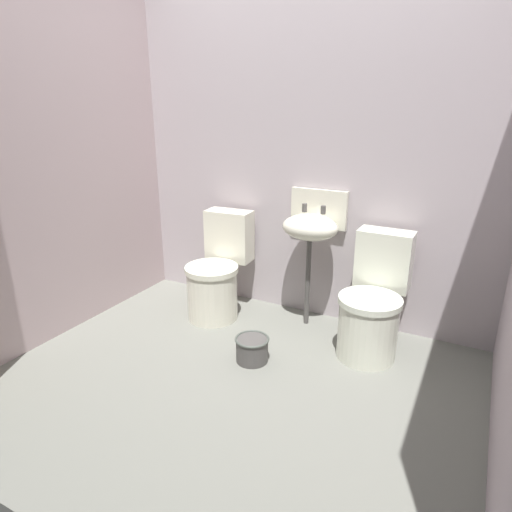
{
  "coord_description": "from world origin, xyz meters",
  "views": [
    {
      "loc": [
        1.19,
        -2.0,
        1.6
      ],
      "look_at": [
        0.0,
        0.26,
        0.7
      ],
      "focal_mm": 31.38,
      "sensor_mm": 36.0,
      "label": 1
    }
  ],
  "objects": [
    {
      "name": "toilet_right",
      "position": [
        0.63,
        0.69,
        0.32
      ],
      "size": [
        0.4,
        0.59,
        0.78
      ],
      "rotation": [
        0.0,
        0.0,
        3.13
      ],
      "color": "silver",
      "rests_on": "ground"
    },
    {
      "name": "bucket",
      "position": [
        -0.0,
        0.21,
        0.09
      ],
      "size": [
        0.22,
        0.22,
        0.16
      ],
      "color": "#4C4947",
      "rests_on": "ground"
    },
    {
      "name": "wall_back",
      "position": [
        0.0,
        1.09,
        1.24
      ],
      "size": [
        3.16,
        0.1,
        2.48
      ],
      "primitive_type": "cube",
      "color": "#B2A6AA",
      "rests_on": "ground"
    },
    {
      "name": "toilet_left",
      "position": [
        -0.56,
        0.69,
        0.32
      ],
      "size": [
        0.43,
        0.61,
        0.78
      ],
      "rotation": [
        0.0,
        0.0,
        3.21
      ],
      "color": "silver",
      "rests_on": "ground"
    },
    {
      "name": "ground_plane",
      "position": [
        0.0,
        0.0,
        -0.04
      ],
      "size": [
        3.16,
        2.48,
        0.08
      ],
      "primitive_type": "cube",
      "color": "slate"
    },
    {
      "name": "wall_left",
      "position": [
        -1.43,
        0.1,
        1.24
      ],
      "size": [
        0.1,
        2.28,
        2.48
      ],
      "primitive_type": "cube",
      "color": "#B7A1A3",
      "rests_on": "ground"
    },
    {
      "name": "sink",
      "position": [
        0.12,
        0.88,
        0.75
      ],
      "size": [
        0.42,
        0.35,
        0.99
      ],
      "color": "#4C4947",
      "rests_on": "ground"
    }
  ]
}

